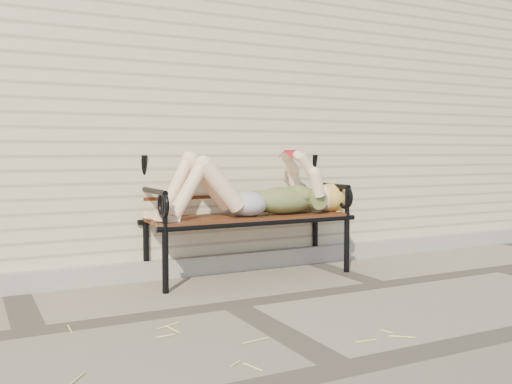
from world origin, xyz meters
TOP-DOWN VIEW (x-y plane):
  - ground at (0.00, 0.00)m, footprint 80.00×80.00m
  - house_wall at (0.00, 3.00)m, footprint 8.00×4.00m
  - foundation_strip at (0.00, 0.97)m, footprint 8.00×0.10m
  - garden_bench at (0.49, 0.85)m, footprint 1.80×0.71m
  - reading_woman at (0.51, 0.71)m, footprint 1.69×0.38m
  - straw_scatter at (-0.92, -0.76)m, footprint 2.81×1.79m

SIDE VIEW (x-z plane):
  - ground at x=0.00m, z-range 0.00..0.00m
  - straw_scatter at x=-0.92m, z-range 0.00..0.01m
  - foundation_strip at x=0.00m, z-range 0.00..0.15m
  - garden_bench at x=0.49m, z-range 0.07..1.23m
  - reading_woman at x=0.51m, z-range 0.42..0.96m
  - house_wall at x=0.00m, z-range 0.00..3.00m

